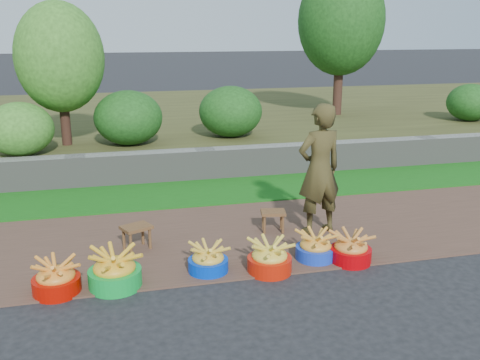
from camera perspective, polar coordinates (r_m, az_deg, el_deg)
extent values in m
plane|color=black|center=(5.94, 3.53, -10.30)|extent=(120.00, 120.00, 0.00)
cube|color=#4E3429|center=(7.04, 0.48, -5.89)|extent=(80.00, 2.50, 0.02)
cube|color=#155D13|center=(8.88, -2.73, -1.19)|extent=(80.00, 1.50, 0.04)
cube|color=slate|center=(9.61, -3.74, 1.71)|extent=(80.00, 0.35, 0.55)
cube|color=#41421E|center=(14.37, -7.27, 6.22)|extent=(80.00, 10.00, 0.50)
cylinder|color=#331E16|center=(13.95, 10.43, 10.30)|extent=(0.23, 0.23, 1.67)
ellipsoid|color=#1B4F17|center=(13.89, 10.74, 16.35)|extent=(2.12, 2.12, 2.65)
cylinder|color=#331E16|center=(10.56, -18.19, 6.63)|extent=(0.18, 0.18, 1.14)
ellipsoid|color=#3E7D26|center=(10.46, -18.69, 12.30)|extent=(1.59, 1.59, 1.99)
ellipsoid|color=#1B4F17|center=(10.29, -11.82, 6.52)|extent=(1.27, 1.27, 1.02)
ellipsoid|color=#1B4F17|center=(10.85, -1.02, 7.32)|extent=(1.28, 1.28, 1.02)
ellipsoid|color=#3E7D26|center=(9.95, -22.45, 5.05)|extent=(1.15, 1.15, 0.92)
ellipsoid|color=#1B4F17|center=(13.91, 23.35, 7.61)|extent=(1.09, 1.09, 0.87)
cylinder|color=#A80B01|center=(5.87, -18.96, -10.57)|extent=(0.48, 0.48, 0.17)
ellipsoid|color=orange|center=(5.81, -19.08, -9.37)|extent=(0.43, 0.43, 0.28)
cylinder|color=#0A9A32|center=(5.83, -13.17, -10.16)|extent=(0.55, 0.55, 0.20)
ellipsoid|color=gold|center=(5.76, -13.27, -8.78)|extent=(0.49, 0.49, 0.32)
cylinder|color=#0032C6|center=(6.01, -3.41, -9.12)|extent=(0.45, 0.45, 0.16)
ellipsoid|color=gold|center=(5.96, -3.43, -8.03)|extent=(0.39, 0.39, 0.25)
cylinder|color=#BA1706|center=(6.02, 3.16, -8.99)|extent=(0.50, 0.50, 0.18)
ellipsoid|color=gold|center=(5.96, 3.18, -7.78)|extent=(0.44, 0.44, 0.28)
cylinder|color=#1637C1|center=(6.37, 8.03, -7.74)|extent=(0.46, 0.46, 0.17)
ellipsoid|color=orange|center=(6.32, 8.07, -6.66)|extent=(0.41, 0.41, 0.27)
cylinder|color=#AA0006|center=(6.38, 11.69, -7.85)|extent=(0.48, 0.48, 0.17)
ellipsoid|color=#C7792F|center=(6.33, 11.76, -6.73)|extent=(0.42, 0.42, 0.27)
cube|color=brown|center=(6.61, -11.00, -4.99)|extent=(0.42, 0.38, 0.04)
cylinder|color=brown|center=(6.53, -11.57, -6.67)|extent=(0.04, 0.04, 0.26)
cylinder|color=brown|center=(6.64, -9.58, -6.18)|extent=(0.04, 0.04, 0.26)
cylinder|color=brown|center=(6.68, -12.28, -6.19)|extent=(0.04, 0.04, 0.26)
cylinder|color=brown|center=(6.79, -10.33, -5.72)|extent=(0.04, 0.04, 0.26)
cube|color=brown|center=(7.07, 3.56, -3.47)|extent=(0.36, 0.30, 0.04)
cylinder|color=brown|center=(7.02, 2.62, -4.79)|extent=(0.03, 0.03, 0.24)
cylinder|color=brown|center=(7.05, 4.60, -4.75)|extent=(0.03, 0.03, 0.24)
cylinder|color=brown|center=(7.18, 2.50, -4.32)|extent=(0.03, 0.03, 0.24)
cylinder|color=brown|center=(7.21, 4.43, -4.28)|extent=(0.03, 0.03, 0.24)
imported|color=black|center=(6.94, 8.47, 1.13)|extent=(0.69, 0.51, 1.71)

